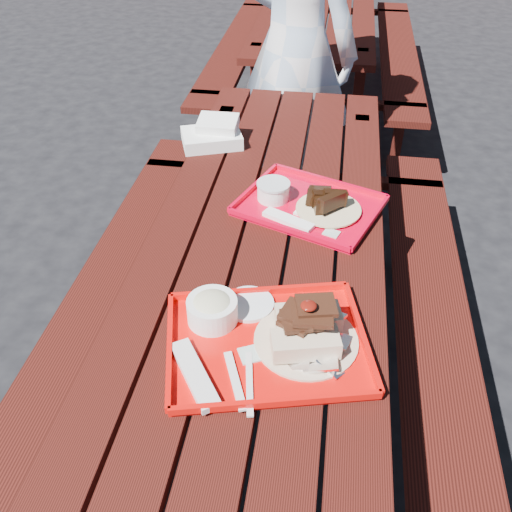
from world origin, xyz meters
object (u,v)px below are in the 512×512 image
Objects in this scene: person at (295,48)px; picnic_table_far at (318,29)px; picnic_table_near at (263,289)px; near_tray at (266,330)px; far_tray at (307,204)px.

picnic_table_far is at bearing -68.38° from person.
picnic_table_near is 0.46m from near_tray.
near_tray is at bearing -81.08° from picnic_table_near.
near_tray is at bearing -95.01° from far_tray.
far_tray is 1.20m from person.
near_tray reaches higher than picnic_table_far.
picnic_table_near is 0.32m from far_tray.
picnic_table_far is 1.45m from person.
far_tray is (0.05, 0.61, -0.01)m from near_tray.
picnic_table_near is 4.51× the size of far_tray.
near_tray is at bearing -88.87° from picnic_table_far.
far_tray reaches higher than picnic_table_near.
picnic_table_far is at bearing 90.00° from picnic_table_near.
picnic_table_far is 2.60m from far_tray.
near_tray is 0.32× the size of person.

